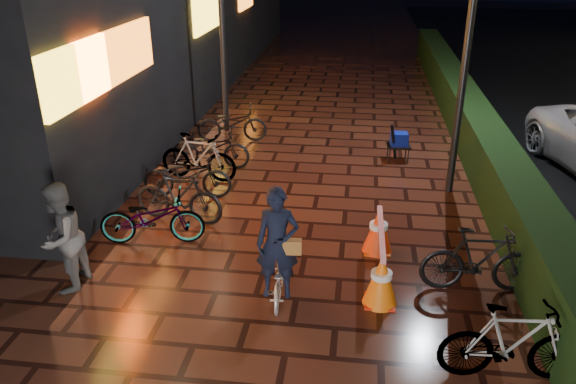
# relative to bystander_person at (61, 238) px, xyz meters

# --- Properties ---
(ground) EXTENTS (80.00, 80.00, 0.00)m
(ground) POSITION_rel_bystander_person_xyz_m (3.16, 0.12, -0.78)
(ground) COLOR #381911
(ground) RESTS_ON ground
(hedge) EXTENTS (0.70, 20.00, 1.00)m
(hedge) POSITION_rel_bystander_person_xyz_m (6.46, 8.12, -0.28)
(hedge) COLOR black
(hedge) RESTS_ON ground
(bystander_person) EXTENTS (0.63, 0.79, 1.56)m
(bystander_person) POSITION_rel_bystander_person_xyz_m (0.00, 0.00, 0.00)
(bystander_person) COLOR #59595C
(bystander_person) RESTS_ON ground
(lamp_post_hedge) EXTENTS (0.50, 0.15, 5.24)m
(lamp_post_hedge) POSITION_rel_bystander_person_xyz_m (5.66, 4.03, 2.10)
(lamp_post_hedge) COLOR black
(lamp_post_hedge) RESTS_ON ground
(lamp_post_sf) EXTENTS (0.50, 0.25, 5.29)m
(lamp_post_sf) POSITION_rel_bystander_person_xyz_m (0.57, 7.12, 2.13)
(lamp_post_sf) COLOR black
(lamp_post_sf) RESTS_ON ground
(cyclist) EXTENTS (0.61, 1.17, 1.64)m
(cyclist) POSITION_rel_bystander_person_xyz_m (2.92, 0.11, -0.17)
(cyclist) COLOR silver
(cyclist) RESTS_ON ground
(traffic_barrier) EXTENTS (0.48, 1.83, 0.74)m
(traffic_barrier) POSITION_rel_bystander_person_xyz_m (4.27, 0.87, -0.41)
(traffic_barrier) COLOR orange
(traffic_barrier) RESTS_ON ground
(cart_assembly) EXTENTS (0.53, 0.55, 0.93)m
(cart_assembly) POSITION_rel_bystander_person_xyz_m (4.73, 5.47, -0.31)
(cart_assembly) COLOR black
(cart_assembly) RESTS_ON ground
(parked_bikes_storefront) EXTENTS (1.88, 5.78, 0.96)m
(parked_bikes_storefront) POSITION_rel_bystander_person_xyz_m (0.82, 3.61, -0.33)
(parked_bikes_storefront) COLOR black
(parked_bikes_storefront) RESTS_ON ground
(parked_bikes_hedge) EXTENTS (1.68, 2.27, 0.96)m
(parked_bikes_hedge) POSITION_rel_bystander_person_xyz_m (5.62, -0.19, -0.30)
(parked_bikes_hedge) COLOR black
(parked_bikes_hedge) RESTS_ON ground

